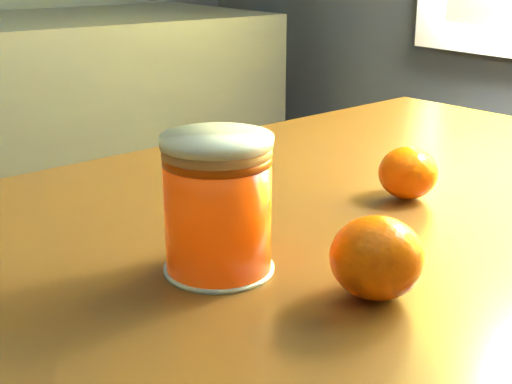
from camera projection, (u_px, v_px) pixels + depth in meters
table at (362, 330)px, 0.70m from camera, size 1.14×0.84×0.82m
juice_glass at (218, 206)px, 0.56m from camera, size 0.09×0.09×0.11m
orange_front at (377, 257)px, 0.53m from camera, size 0.08×0.08×0.06m
orange_back at (408, 173)px, 0.74m from camera, size 0.08×0.08×0.05m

